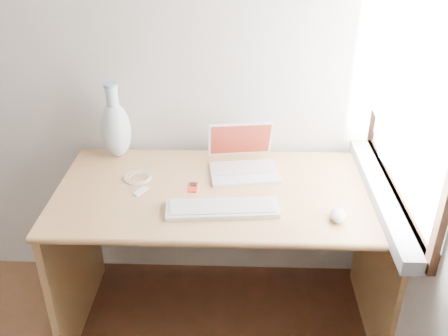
{
  "coord_description": "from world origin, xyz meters",
  "views": [
    {
      "loc": [
        1.09,
        -0.49,
        1.89
      ],
      "look_at": [
        1.03,
        1.35,
        0.87
      ],
      "focal_mm": 40.0,
      "sensor_mm": 36.0,
      "label": 1
    }
  ],
  "objects_px": {
    "laptop": "(244,161)",
    "external_keyboard": "(222,208)",
    "desk": "(225,220)",
    "vase": "(116,128)"
  },
  "relations": [
    {
      "from": "external_keyboard",
      "to": "vase",
      "type": "bearing_deg",
      "value": 133.44
    },
    {
      "from": "laptop",
      "to": "external_keyboard",
      "type": "height_order",
      "value": "laptop"
    },
    {
      "from": "laptop",
      "to": "external_keyboard",
      "type": "relative_size",
      "value": 0.71
    },
    {
      "from": "external_keyboard",
      "to": "vase",
      "type": "distance_m",
      "value": 0.71
    },
    {
      "from": "external_keyboard",
      "to": "vase",
      "type": "xyz_separation_m",
      "value": [
        -0.52,
        0.46,
        0.14
      ]
    },
    {
      "from": "desk",
      "to": "laptop",
      "type": "bearing_deg",
      "value": 45.52
    },
    {
      "from": "laptop",
      "to": "vase",
      "type": "distance_m",
      "value": 0.63
    },
    {
      "from": "desk",
      "to": "laptop",
      "type": "xyz_separation_m",
      "value": [
        0.08,
        0.09,
        0.27
      ]
    },
    {
      "from": "desk",
      "to": "vase",
      "type": "distance_m",
      "value": 0.68
    },
    {
      "from": "laptop",
      "to": "external_keyboard",
      "type": "distance_m",
      "value": 0.35
    }
  ]
}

